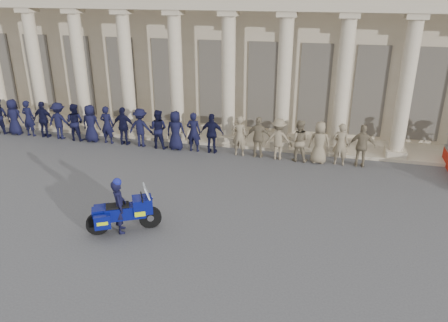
{
  "coord_description": "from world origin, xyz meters",
  "views": [
    {
      "loc": [
        3.64,
        -11.77,
        7.35
      ],
      "look_at": [
        0.07,
        1.94,
        1.6
      ],
      "focal_mm": 35.0,
      "sensor_mm": 36.0,
      "label": 1
    }
  ],
  "objects": [
    {
      "name": "motorcycle",
      "position": [
        -2.49,
        -0.79,
        0.66
      ],
      "size": [
        2.14,
        1.54,
        1.52
      ],
      "rotation": [
        0.0,
        0.0,
        0.51
      ],
      "color": "black",
      "rests_on": "ground"
    },
    {
      "name": "ground",
      "position": [
        0.0,
        0.0,
        0.0
      ],
      "size": [
        90.0,
        90.0,
        0.0
      ],
      "primitive_type": "plane",
      "color": "#464649",
      "rests_on": "ground"
    },
    {
      "name": "rider",
      "position": [
        -2.6,
        -0.85,
        0.92
      ],
      "size": [
        0.68,
        0.77,
        1.86
      ],
      "rotation": [
        0.0,
        0.0,
        2.08
      ],
      "color": "black",
      "rests_on": "ground"
    },
    {
      "name": "building",
      "position": [
        -0.0,
        14.74,
        4.52
      ],
      "size": [
        40.0,
        12.5,
        9.0
      ],
      "color": "#BAAA8C",
      "rests_on": "ground"
    },
    {
      "name": "officer_rank",
      "position": [
        -4.48,
        6.64,
        0.94
      ],
      "size": [
        19.32,
        0.71,
        1.88
      ],
      "color": "black",
      "rests_on": "ground"
    }
  ]
}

